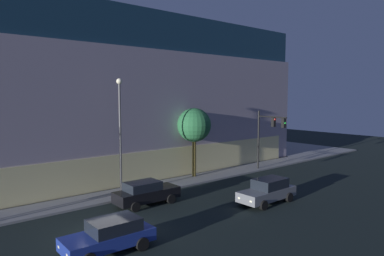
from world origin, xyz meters
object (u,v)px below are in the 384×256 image
(traffic_light_far_corner, at_px, (269,130))
(sidewalk_tree, at_px, (194,125))
(modern_building, at_px, (120,97))
(car_black, at_px, (146,193))
(street_lamp_sidewalk, at_px, (120,123))
(car_grey, at_px, (268,191))
(car_blue, at_px, (110,235))

(traffic_light_far_corner, xyz_separation_m, sidewalk_tree, (-7.22, 2.82, 0.62))
(modern_building, relative_size, car_black, 7.27)
(street_lamp_sidewalk, bearing_deg, modern_building, 61.47)
(modern_building, relative_size, sidewalk_tree, 5.34)
(car_grey, bearing_deg, traffic_light_far_corner, 37.81)
(car_blue, bearing_deg, sidewalk_tree, 34.92)
(traffic_light_far_corner, distance_m, car_black, 15.40)
(car_blue, xyz_separation_m, car_grey, (12.18, 0.01, 0.05))
(street_lamp_sidewalk, relative_size, sidewalk_tree, 1.38)
(car_black, bearing_deg, car_grey, -36.98)
(modern_building, relative_size, car_grey, 7.26)
(car_black, bearing_deg, sidewalk_tree, 27.19)
(street_lamp_sidewalk, height_order, car_black, street_lamp_sidewalk)
(street_lamp_sidewalk, relative_size, car_black, 1.88)
(street_lamp_sidewalk, height_order, car_grey, street_lamp_sidewalk)
(traffic_light_far_corner, xyz_separation_m, car_black, (-14.98, -1.16, -3.39))
(car_black, height_order, car_grey, car_grey)
(sidewalk_tree, distance_m, car_black, 9.60)
(street_lamp_sidewalk, distance_m, car_blue, 10.92)
(sidewalk_tree, xyz_separation_m, car_blue, (-13.10, -9.14, -4.04))
(modern_building, xyz_separation_m, traffic_light_far_corner, (8.26, -14.73, -3.13))
(modern_building, distance_m, sidewalk_tree, 12.21)
(car_blue, height_order, car_black, car_black)
(car_blue, bearing_deg, car_grey, 0.03)
(traffic_light_far_corner, height_order, street_lamp_sidewalk, street_lamp_sidewalk)
(sidewalk_tree, height_order, car_black, sidewalk_tree)
(traffic_light_far_corner, distance_m, car_blue, 21.55)
(car_black, bearing_deg, street_lamp_sidewalk, 92.89)
(modern_building, distance_m, car_grey, 22.03)
(sidewalk_tree, xyz_separation_m, car_black, (-7.76, -3.99, -4.01))
(traffic_light_far_corner, bearing_deg, car_grey, -142.19)
(modern_building, height_order, car_grey, modern_building)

